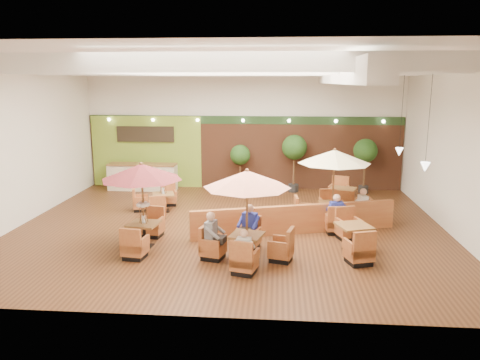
# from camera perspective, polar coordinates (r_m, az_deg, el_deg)

# --- Properties ---
(room) EXTENTS (14.04, 14.00, 5.52)m
(room) POSITION_cam_1_polar(r_m,az_deg,el_deg) (16.00, 0.03, 8.02)
(room) COLOR #381E0F
(room) RESTS_ON ground
(service_counter) EXTENTS (3.00, 0.75, 1.18)m
(service_counter) POSITION_cam_1_polar(r_m,az_deg,el_deg) (21.08, -11.78, 0.37)
(service_counter) COLOR beige
(service_counter) RESTS_ON ground
(booth_divider) EXTENTS (6.44, 2.12, 0.92)m
(booth_divider) POSITION_cam_1_polar(r_m,az_deg,el_deg) (14.88, 6.79, -4.79)
(booth_divider) COLOR brown
(booth_divider) RESTS_ON ground
(table_0) EXTENTS (2.31, 2.50, 2.51)m
(table_0) POSITION_cam_1_polar(r_m,az_deg,el_deg) (13.53, -11.85, -0.38)
(table_0) COLOR brown
(table_0) RESTS_ON ground
(table_1) EXTENTS (2.56, 2.56, 2.51)m
(table_1) POSITION_cam_1_polar(r_m,az_deg,el_deg) (12.30, 0.85, -2.21)
(table_1) COLOR brown
(table_1) RESTS_ON ground
(table_2) EXTENTS (2.57, 2.57, 2.59)m
(table_2) POSITION_cam_1_polar(r_m,az_deg,el_deg) (15.70, 11.36, 0.86)
(table_2) COLOR brown
(table_2) RESTS_ON ground
(table_3) EXTENTS (1.68, 2.42, 1.46)m
(table_3) POSITION_cam_1_polar(r_m,az_deg,el_deg) (17.53, -10.01, -2.38)
(table_3) COLOR brown
(table_3) RESTS_ON ground
(table_4) EXTENTS (1.10, 2.75, 0.97)m
(table_4) POSITION_cam_1_polar(r_m,az_deg,el_deg) (13.72, 13.64, -6.92)
(table_4) COLOR brown
(table_4) RESTS_ON ground
(table_5) EXTENTS (1.18, 2.92, 1.03)m
(table_5) POSITION_cam_1_polar(r_m,az_deg,el_deg) (17.92, 12.32, -2.32)
(table_5) COLOR brown
(table_5) RESTS_ON ground
(topiary_0) EXTENTS (0.88, 0.88, 2.03)m
(topiary_0) POSITION_cam_1_polar(r_m,az_deg,el_deg) (20.32, 0.02, 2.86)
(topiary_0) COLOR black
(topiary_0) RESTS_ON ground
(topiary_1) EXTENTS (1.07, 1.07, 2.49)m
(topiary_1) POSITION_cam_1_polar(r_m,az_deg,el_deg) (20.21, 6.64, 3.70)
(topiary_1) COLOR black
(topiary_1) RESTS_ON ground
(topiary_2) EXTENTS (1.01, 1.01, 2.35)m
(topiary_2) POSITION_cam_1_polar(r_m,az_deg,el_deg) (20.55, 15.03, 3.21)
(topiary_2) COLOR black
(topiary_2) RESTS_ON ground
(diner_0) EXTENTS (0.37, 0.31, 0.71)m
(diner_0) POSITION_cam_1_polar(r_m,az_deg,el_deg) (11.72, 0.53, -8.04)
(diner_0) COLOR silver
(diner_0) RESTS_ON ground
(diner_1) EXTENTS (0.46, 0.43, 0.83)m
(diner_1) POSITION_cam_1_polar(r_m,az_deg,el_deg) (13.44, 1.11, -5.19)
(diner_1) COLOR #232F9B
(diner_1) RESTS_ON ground
(diner_2) EXTENTS (0.40, 0.45, 0.85)m
(diner_2) POSITION_cam_1_polar(r_m,az_deg,el_deg) (12.65, -3.33, -6.26)
(diner_2) COLOR slate
(diner_2) RESTS_ON ground
(diner_3) EXTENTS (0.43, 0.36, 0.83)m
(diner_3) POSITION_cam_1_polar(r_m,az_deg,el_deg) (15.01, 11.61, -3.59)
(diner_3) COLOR #232F9B
(diner_3) RESTS_ON ground
(diner_4) EXTENTS (0.38, 0.43, 0.80)m
(diner_4) POSITION_cam_1_polar(r_m,az_deg,el_deg) (16.06, 14.58, -2.75)
(diner_4) COLOR silver
(diner_4) RESTS_ON ground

